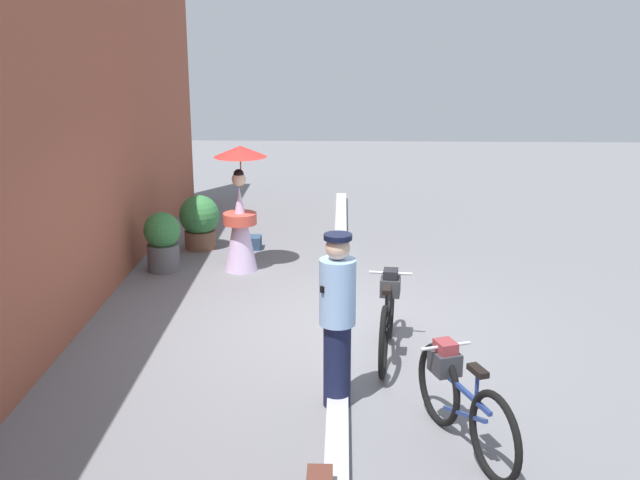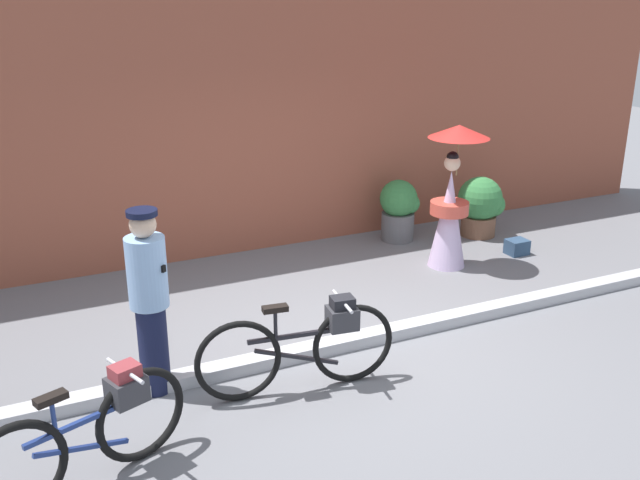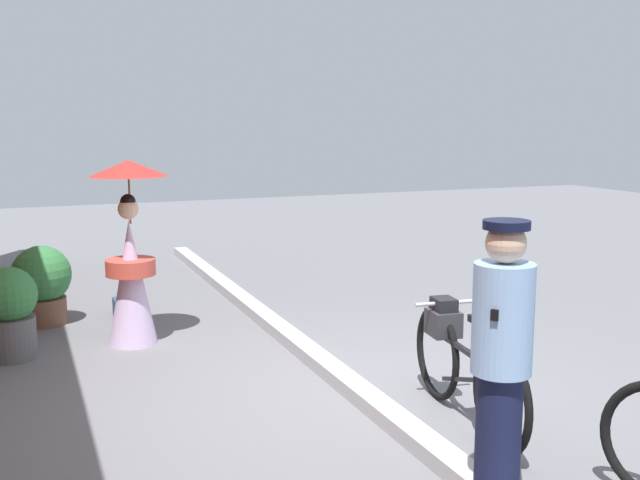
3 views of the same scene
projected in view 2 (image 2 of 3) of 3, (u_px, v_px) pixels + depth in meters
ground_plane at (345, 348)px, 7.14m from camera, size 30.00×30.00×0.00m
building_wall at (233, 102)px, 9.26m from camera, size 14.00×0.40×4.02m
sidewalk_curb at (345, 343)px, 7.12m from camera, size 14.00×0.20×0.12m
bicycle_near_officer at (305, 344)px, 6.26m from camera, size 1.81×0.48×0.86m
bicycle_far_side at (90, 431)px, 5.06m from camera, size 1.63×0.69×0.84m
person_officer at (149, 298)px, 6.09m from camera, size 0.34×0.34×1.70m
person_with_parasol at (451, 198)px, 8.97m from camera, size 0.76×0.76×1.84m
potted_plant_by_door at (481, 205)px, 10.24m from camera, size 0.66×0.64×0.87m
potted_plant_small at (399, 208)px, 10.06m from camera, size 0.55×0.53×0.88m
backpack_on_pavement at (517, 247)px, 9.62m from camera, size 0.27×0.23×0.20m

